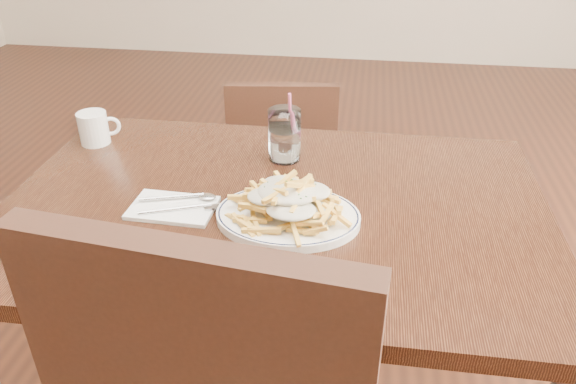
% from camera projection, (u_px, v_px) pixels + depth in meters
% --- Properties ---
extents(table, '(1.20, 0.80, 0.75)m').
position_uv_depth(table, '(275.00, 231.00, 1.29)').
color(table, black).
rests_on(table, ground).
extents(chair_far, '(0.41, 0.41, 0.79)m').
position_uv_depth(chair_far, '(283.00, 167.00, 2.03)').
color(chair_far, black).
rests_on(chair_far, ground).
extents(fries_plate, '(0.36, 0.34, 0.02)m').
position_uv_depth(fries_plate, '(288.00, 216.00, 1.17)').
color(fries_plate, white).
rests_on(fries_plate, table).
extents(loaded_fries, '(0.24, 0.20, 0.07)m').
position_uv_depth(loaded_fries, '(288.00, 197.00, 1.15)').
color(loaded_fries, '#EBB847').
rests_on(loaded_fries, fries_plate).
extents(napkin, '(0.19, 0.12, 0.01)m').
position_uv_depth(napkin, '(173.00, 208.00, 1.21)').
color(napkin, white).
rests_on(napkin, table).
extents(cutlery, '(0.19, 0.13, 0.01)m').
position_uv_depth(cutlery, '(173.00, 203.00, 1.22)').
color(cutlery, silver).
rests_on(cutlery, napkin).
extents(water_glass, '(0.08, 0.08, 0.18)m').
position_uv_depth(water_glass, '(285.00, 138.00, 1.40)').
color(water_glass, white).
rests_on(water_glass, table).
extents(coffee_mug, '(0.10, 0.08, 0.09)m').
position_uv_depth(coffee_mug, '(94.00, 128.00, 1.48)').
color(coffee_mug, white).
rests_on(coffee_mug, table).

